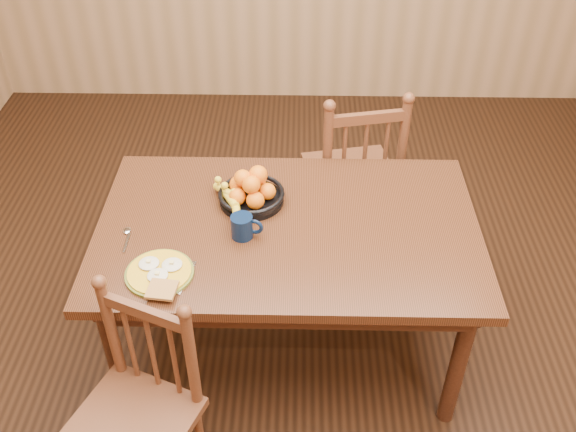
{
  "coord_description": "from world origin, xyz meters",
  "views": [
    {
      "loc": [
        0.04,
        -2.05,
        2.47
      ],
      "look_at": [
        0.0,
        0.0,
        0.8
      ],
      "focal_mm": 40.0,
      "sensor_mm": 36.0,
      "label": 1
    }
  ],
  "objects_px": {
    "chair_near": "(137,412)",
    "coffee_mug": "(243,226)",
    "dining_table": "(288,241)",
    "fruit_bowl": "(250,192)",
    "breakfast_plate": "(160,273)",
    "chair_far": "(353,175)"
  },
  "relations": [
    {
      "from": "chair_near",
      "to": "fruit_bowl",
      "type": "xyz_separation_m",
      "value": [
        0.37,
        0.86,
        0.36
      ]
    },
    {
      "from": "coffee_mug",
      "to": "fruit_bowl",
      "type": "bearing_deg",
      "value": 87.05
    },
    {
      "from": "chair_far",
      "to": "chair_near",
      "type": "bearing_deg",
      "value": 47.03
    },
    {
      "from": "dining_table",
      "to": "breakfast_plate",
      "type": "bearing_deg",
      "value": -147.52
    },
    {
      "from": "chair_far",
      "to": "chair_near",
      "type": "xyz_separation_m",
      "value": [
        -0.87,
        -1.43,
        -0.05
      ]
    },
    {
      "from": "dining_table",
      "to": "chair_far",
      "type": "height_order",
      "value": "chair_far"
    },
    {
      "from": "breakfast_plate",
      "to": "fruit_bowl",
      "type": "distance_m",
      "value": 0.56
    },
    {
      "from": "dining_table",
      "to": "chair_far",
      "type": "distance_m",
      "value": 0.81
    },
    {
      "from": "chair_far",
      "to": "chair_near",
      "type": "distance_m",
      "value": 1.67
    },
    {
      "from": "dining_table",
      "to": "coffee_mug",
      "type": "distance_m",
      "value": 0.24
    },
    {
      "from": "chair_near",
      "to": "chair_far",
      "type": "bearing_deg",
      "value": 81.51
    },
    {
      "from": "chair_near",
      "to": "fruit_bowl",
      "type": "height_order",
      "value": "fruit_bowl"
    },
    {
      "from": "breakfast_plate",
      "to": "coffee_mug",
      "type": "height_order",
      "value": "coffee_mug"
    },
    {
      "from": "dining_table",
      "to": "breakfast_plate",
      "type": "relative_size",
      "value": 5.46
    },
    {
      "from": "dining_table",
      "to": "breakfast_plate",
      "type": "height_order",
      "value": "breakfast_plate"
    },
    {
      "from": "chair_near",
      "to": "coffee_mug",
      "type": "relative_size",
      "value": 6.82
    },
    {
      "from": "chair_far",
      "to": "breakfast_plate",
      "type": "bearing_deg",
      "value": 39.96
    },
    {
      "from": "chair_near",
      "to": "breakfast_plate",
      "type": "relative_size",
      "value": 3.12
    },
    {
      "from": "breakfast_plate",
      "to": "fruit_bowl",
      "type": "bearing_deg",
      "value": 55.86
    },
    {
      "from": "dining_table",
      "to": "coffee_mug",
      "type": "xyz_separation_m",
      "value": [
        -0.18,
        -0.07,
        0.14
      ]
    },
    {
      "from": "chair_near",
      "to": "coffee_mug",
      "type": "distance_m",
      "value": 0.81
    },
    {
      "from": "dining_table",
      "to": "chair_near",
      "type": "distance_m",
      "value": 0.91
    }
  ]
}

